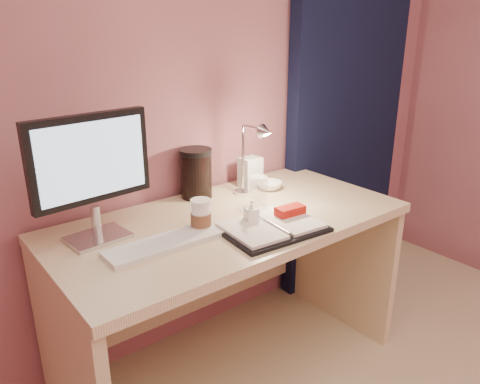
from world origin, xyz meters
TOP-DOWN VIEW (x-y plane):
  - room at (0.95, 1.69)m, footprint 3.50×3.50m
  - desk at (0.00, 1.45)m, footprint 1.40×0.70m
  - monitor at (-0.48, 1.51)m, footprint 0.42×0.17m
  - keyboard at (-0.32, 1.32)m, footprint 0.43×0.13m
  - planner at (0.06, 1.20)m, footprint 0.39×0.31m
  - paper_b at (0.13, 1.31)m, footprint 0.23×0.23m
  - coffee_cup at (-0.16, 1.35)m, footprint 0.08×0.08m
  - clear_cup at (0.17, 1.41)m, footprint 0.07×0.07m
  - bowl at (0.35, 1.54)m, footprint 0.12×0.12m
  - lotion_bottle at (0.02, 1.27)m, footprint 0.06×0.06m
  - dark_jar at (0.03, 1.66)m, footprint 0.14×0.14m
  - product_box at (0.30, 1.62)m, footprint 0.10×0.08m
  - desk_lamp at (0.21, 1.48)m, footprint 0.08×0.21m

SIDE VIEW (x-z plane):
  - desk at x=0.00m, z-range 0.14..0.87m
  - paper_b at x=0.13m, z-range 0.73..0.73m
  - keyboard at x=-0.32m, z-range 0.73..0.75m
  - planner at x=0.06m, z-range 0.72..0.77m
  - bowl at x=0.35m, z-range 0.73..0.77m
  - lotion_bottle at x=0.02m, z-range 0.73..0.83m
  - coffee_cup at x=-0.16m, z-range 0.73..0.85m
  - clear_cup at x=0.17m, z-range 0.73..0.86m
  - product_box at x=0.30m, z-range 0.73..0.87m
  - dark_jar at x=0.03m, z-range 0.73..0.92m
  - desk_lamp at x=0.21m, z-range 0.77..1.11m
  - monitor at x=-0.48m, z-range 0.77..1.22m
  - room at x=0.95m, z-range -0.61..2.89m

